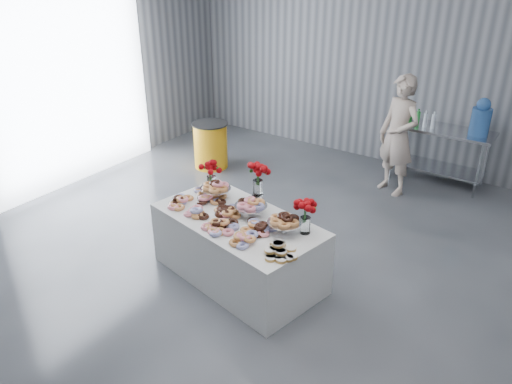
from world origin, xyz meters
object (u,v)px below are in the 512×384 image
(person, at_px, (398,136))
(trash_barrel, at_px, (211,145))
(prep_table, at_px, (440,146))
(display_table, at_px, (238,248))
(water_jug, at_px, (481,118))

(person, distance_m, trash_barrel, 3.06)
(prep_table, distance_m, person, 0.89)
(display_table, xyz_separation_m, person, (0.63, 3.13, 0.52))
(display_table, distance_m, water_jug, 4.22)
(person, bearing_deg, display_table, -78.50)
(display_table, height_order, water_jug, water_jug)
(water_jug, bearing_deg, trash_barrel, -158.11)
(water_jug, height_order, person, person)
(display_table, distance_m, person, 3.23)
(prep_table, height_order, person, person)
(display_table, xyz_separation_m, trash_barrel, (-2.27, 2.29, 0.01))
(display_table, xyz_separation_m, water_jug, (1.58, 3.84, 0.77))
(prep_table, relative_size, trash_barrel, 1.93)
(trash_barrel, bearing_deg, person, 16.07)
(prep_table, height_order, water_jug, water_jug)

